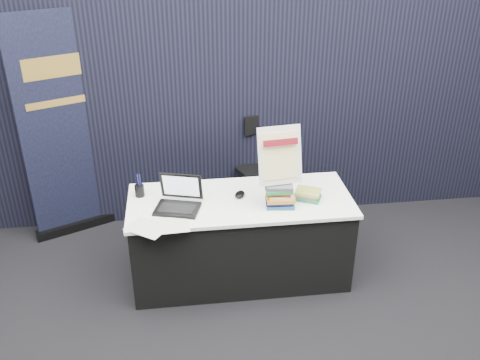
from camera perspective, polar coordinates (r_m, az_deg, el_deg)
The scene contains 14 objects.
floor at distance 4.30m, azimuth 0.98°, elevation -14.46°, with size 8.00×8.00×0.00m, color black.
drape_partition at distance 5.06m, azimuth -1.49°, elevation 8.31°, with size 6.00×0.08×2.40m, color black.
display_table at distance 4.49m, azimuth 0.03°, elevation -6.20°, with size 1.80×0.75×0.75m.
laptop at distance 4.19m, azimuth -6.75°, elevation -2.18°, with size 0.39×0.35×0.25m.
mouse at distance 4.33m, azimuth -0.02°, elevation -1.54°, with size 0.08×0.12×0.04m, color black.
brochure_left at distance 4.00m, azimuth -7.69°, elevation -4.83°, with size 0.32×0.22×0.00m, color silver.
brochure_mid at distance 3.99m, azimuth -9.88°, elevation -5.06°, with size 0.29×0.20×0.00m, color silver.
brochure_right at distance 4.26m, azimuth -7.23°, elevation -2.59°, with size 0.30×0.21×0.00m, color white.
pen_cup at distance 4.39m, azimuth -10.67°, elevation -1.12°, with size 0.08×0.08×0.10m, color black.
book_stack_tall at distance 4.17m, azimuth 4.20°, elevation -1.57°, with size 0.22×0.18×0.19m.
book_stack_short at distance 4.31m, azimuth 7.23°, elevation -1.62°, with size 0.22×0.20×0.08m.
info_sign at distance 4.06m, azimuth 4.28°, elevation 2.55°, with size 0.35×0.18×0.46m.
pullup_banner at distance 5.13m, azimuth -17.72°, elevation 4.01°, with size 0.85×0.45×2.10m.
stacking_chair at distance 5.17m, azimuth 2.98°, elevation 1.45°, with size 0.63×0.64×1.07m.
Camera 1 is at (-0.47, -3.14, 2.90)m, focal length 40.00 mm.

